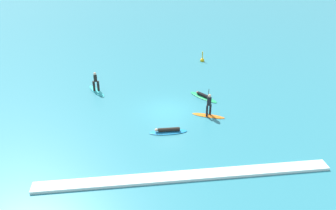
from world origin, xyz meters
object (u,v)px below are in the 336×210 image
(surfer_on_green_board, at_px, (203,96))
(surfer_on_orange_board, at_px, (209,109))
(surfer_on_blue_board, at_px, (168,131))
(surfer_on_teal_board, at_px, (96,87))
(marker_buoy, at_px, (202,60))

(surfer_on_green_board, xyz_separation_m, surfer_on_orange_board, (-0.32, -3.31, 0.53))
(surfer_on_green_board, bearing_deg, surfer_on_orange_board, 138.16)
(surfer_on_blue_board, height_order, surfer_on_teal_board, surfer_on_teal_board)
(surfer_on_blue_board, xyz_separation_m, marker_buoy, (5.61, 14.37, 0.03))
(surfer_on_orange_board, relative_size, marker_buoy, 2.10)
(surfer_on_blue_board, bearing_deg, marker_buoy, -110.89)
(marker_buoy, bearing_deg, surfer_on_teal_board, -149.36)
(surfer_on_teal_board, xyz_separation_m, marker_buoy, (11.18, 6.62, -0.32))
(surfer_on_green_board, height_order, surfer_on_blue_board, surfer_on_green_board)
(surfer_on_green_board, xyz_separation_m, surfer_on_teal_board, (-9.36, 2.40, 0.36))
(surfer_on_blue_board, bearing_deg, surfer_on_orange_board, -149.13)
(surfer_on_blue_board, xyz_separation_m, surfer_on_teal_board, (-5.57, 7.75, 0.35))
(surfer_on_teal_board, relative_size, surfer_on_orange_board, 1.11)
(surfer_on_blue_board, distance_m, marker_buoy, 15.43)
(marker_buoy, bearing_deg, surfer_on_orange_board, -99.85)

